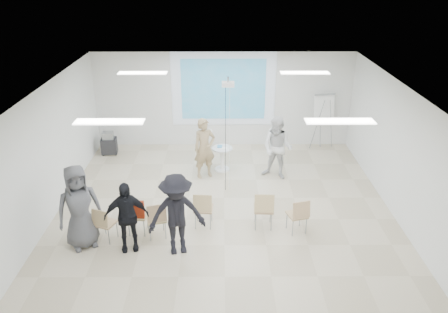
{
  "coord_description": "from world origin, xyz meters",
  "views": [
    {
      "loc": [
        -0.05,
        -8.63,
        5.56
      ],
      "look_at": [
        0.0,
        0.8,
        1.25
      ],
      "focal_mm": 35.0,
      "sensor_mm": 36.0,
      "label": 1
    }
  ],
  "objects_px": {
    "chair_left_mid": "(136,214)",
    "audience_mid": "(176,210)",
    "pedestal_table": "(222,157)",
    "chair_left_inner": "(156,217)",
    "laptop": "(156,217)",
    "audience_outer": "(78,202)",
    "av_cart": "(109,144)",
    "player_right": "(278,145)",
    "chair_center": "(203,207)",
    "chair_right_far": "(299,213)",
    "player_left": "(204,144)",
    "chair_far_left": "(104,222)",
    "chair_right_inner": "(264,207)",
    "flipchart_easel": "(324,109)",
    "audience_left": "(126,212)"
  },
  "relations": [
    {
      "from": "chair_left_mid",
      "to": "audience_mid",
      "type": "xyz_separation_m",
      "value": [
        0.95,
        -0.62,
        0.49
      ]
    },
    {
      "from": "pedestal_table",
      "to": "chair_left_inner",
      "type": "relative_size",
      "value": 0.82
    },
    {
      "from": "chair_left_mid",
      "to": "laptop",
      "type": "xyz_separation_m",
      "value": [
        0.43,
        -0.04,
        -0.05
      ]
    },
    {
      "from": "audience_outer",
      "to": "av_cart",
      "type": "distance_m",
      "value": 4.82
    },
    {
      "from": "player_right",
      "to": "laptop",
      "type": "xyz_separation_m",
      "value": [
        -2.92,
        -2.78,
        -0.5
      ]
    },
    {
      "from": "chair_left_inner",
      "to": "chair_center",
      "type": "relative_size",
      "value": 0.99
    },
    {
      "from": "chair_right_far",
      "to": "audience_outer",
      "type": "height_order",
      "value": "audience_outer"
    },
    {
      "from": "chair_left_inner",
      "to": "chair_right_far",
      "type": "height_order",
      "value": "chair_left_inner"
    },
    {
      "from": "player_left",
      "to": "audience_mid",
      "type": "xyz_separation_m",
      "value": [
        -0.43,
        -3.43,
        0.05
      ]
    },
    {
      "from": "player_left",
      "to": "chair_far_left",
      "type": "relative_size",
      "value": 2.34
    },
    {
      "from": "laptop",
      "to": "av_cart",
      "type": "xyz_separation_m",
      "value": [
        -2.06,
        4.4,
        -0.14
      ]
    },
    {
      "from": "chair_center",
      "to": "chair_right_inner",
      "type": "distance_m",
      "value": 1.34
    },
    {
      "from": "chair_left_mid",
      "to": "chair_right_inner",
      "type": "bearing_deg",
      "value": 7.1
    },
    {
      "from": "chair_center",
      "to": "flipchart_easel",
      "type": "height_order",
      "value": "flipchart_easel"
    },
    {
      "from": "chair_left_inner",
      "to": "chair_far_left",
      "type": "bearing_deg",
      "value": 170.49
    },
    {
      "from": "audience_mid",
      "to": "chair_left_inner",
      "type": "bearing_deg",
      "value": 122.76
    },
    {
      "from": "player_left",
      "to": "chair_left_mid",
      "type": "relative_size",
      "value": 2.18
    },
    {
      "from": "chair_far_left",
      "to": "chair_left_inner",
      "type": "xyz_separation_m",
      "value": [
        1.1,
        0.12,
        0.03
      ]
    },
    {
      "from": "chair_far_left",
      "to": "audience_left",
      "type": "height_order",
      "value": "audience_left"
    },
    {
      "from": "chair_far_left",
      "to": "flipchart_easel",
      "type": "height_order",
      "value": "flipchart_easel"
    },
    {
      "from": "pedestal_table",
      "to": "laptop",
      "type": "bearing_deg",
      "value": -113.89
    },
    {
      "from": "laptop",
      "to": "pedestal_table",
      "type": "bearing_deg",
      "value": -129.53
    },
    {
      "from": "player_left",
      "to": "chair_center",
      "type": "bearing_deg",
      "value": -112.49
    },
    {
      "from": "player_left",
      "to": "audience_left",
      "type": "distance_m",
      "value": 3.62
    },
    {
      "from": "audience_outer",
      "to": "flipchart_easel",
      "type": "height_order",
      "value": "audience_outer"
    },
    {
      "from": "chair_left_mid",
      "to": "chair_center",
      "type": "relative_size",
      "value": 0.99
    },
    {
      "from": "chair_right_inner",
      "to": "audience_left",
      "type": "height_order",
      "value": "audience_left"
    },
    {
      "from": "chair_right_far",
      "to": "chair_far_left",
      "type": "bearing_deg",
      "value": 168.0
    },
    {
      "from": "player_left",
      "to": "chair_left_mid",
      "type": "distance_m",
      "value": 3.16
    },
    {
      "from": "chair_far_left",
      "to": "chair_right_inner",
      "type": "bearing_deg",
      "value": 29.06
    },
    {
      "from": "laptop",
      "to": "audience_left",
      "type": "distance_m",
      "value": 0.81
    },
    {
      "from": "player_right",
      "to": "chair_left_inner",
      "type": "bearing_deg",
      "value": -109.1
    },
    {
      "from": "chair_left_mid",
      "to": "player_right",
      "type": "bearing_deg",
      "value": 41.83
    },
    {
      "from": "chair_center",
      "to": "laptop",
      "type": "relative_size",
      "value": 2.75
    },
    {
      "from": "player_left",
      "to": "av_cart",
      "type": "bearing_deg",
      "value": 129.08
    },
    {
      "from": "player_left",
      "to": "laptop",
      "type": "height_order",
      "value": "player_left"
    },
    {
      "from": "player_left",
      "to": "chair_center",
      "type": "distance_m",
      "value": 2.57
    },
    {
      "from": "chair_right_far",
      "to": "av_cart",
      "type": "distance_m",
      "value": 6.73
    },
    {
      "from": "flipchart_easel",
      "to": "chair_far_left",
      "type": "bearing_deg",
      "value": -148.22
    },
    {
      "from": "chair_left_inner",
      "to": "laptop",
      "type": "xyz_separation_m",
      "value": [
        -0.02,
        0.09,
        -0.05
      ]
    },
    {
      "from": "chair_left_inner",
      "to": "audience_outer",
      "type": "xyz_separation_m",
      "value": [
        -1.52,
        -0.24,
        0.51
      ]
    },
    {
      "from": "pedestal_table",
      "to": "player_right",
      "type": "relative_size",
      "value": 0.37
    },
    {
      "from": "chair_center",
      "to": "av_cart",
      "type": "relative_size",
      "value": 1.25
    },
    {
      "from": "av_cart",
      "to": "player_left",
      "type": "bearing_deg",
      "value": -33.3
    },
    {
      "from": "pedestal_table",
      "to": "player_left",
      "type": "xyz_separation_m",
      "value": [
        -0.48,
        -0.38,
        0.56
      ]
    },
    {
      "from": "player_left",
      "to": "audience_mid",
      "type": "bearing_deg",
      "value": -120.85
    },
    {
      "from": "chair_left_mid",
      "to": "chair_left_inner",
      "type": "distance_m",
      "value": 0.47
    },
    {
      "from": "pedestal_table",
      "to": "chair_right_far",
      "type": "relative_size",
      "value": 0.85
    },
    {
      "from": "laptop",
      "to": "audience_left",
      "type": "bearing_deg",
      "value": 25.93
    },
    {
      "from": "chair_left_inner",
      "to": "audience_mid",
      "type": "distance_m",
      "value": 0.85
    }
  ]
}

